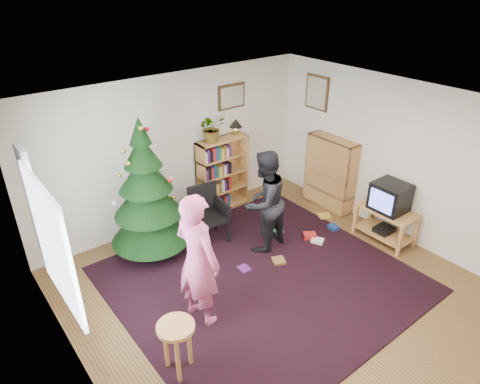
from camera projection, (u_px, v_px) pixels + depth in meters
floor at (275, 291)px, 5.81m from camera, size 5.00×5.00×0.00m
ceiling at (284, 113)px, 4.64m from camera, size 5.00×5.00×0.00m
wall_back at (175, 150)px, 6.96m from camera, size 5.00×0.02×2.50m
wall_left at (76, 299)px, 3.86m from camera, size 0.02×5.00×2.50m
wall_right at (399, 161)px, 6.59m from camera, size 0.02×5.00×2.50m
rug at (261, 279)px, 6.01m from camera, size 3.80×3.60×0.02m
window_pane at (53, 245)px, 4.18m from camera, size 0.04×1.20×1.40m
curtain at (37, 215)px, 4.68m from camera, size 0.06×0.35×1.60m
picture_back at (232, 96)px, 7.24m from camera, size 0.55×0.03×0.42m
picture_right at (317, 93)px, 7.46m from camera, size 0.03×0.50×0.60m
christmas_tree at (147, 200)px, 6.21m from camera, size 1.19×1.19×2.16m
bookshelf_back at (223, 173)px, 7.58m from camera, size 0.95×0.30×1.30m
bookshelf_right at (330, 173)px, 7.58m from camera, size 0.30×0.95×1.30m
tv_stand at (386, 221)px, 6.77m from camera, size 0.49×0.89×0.55m
crt_tv at (390, 197)px, 6.56m from camera, size 0.47×0.51×0.44m
armchair at (206, 211)px, 6.74m from camera, size 0.55×0.55×0.91m
stool at (177, 336)px, 4.43m from camera, size 0.40×0.40×0.67m
person_standing at (198, 260)px, 4.98m from camera, size 0.54×0.71×1.75m
person_by_chair at (264, 202)px, 6.35m from camera, size 0.88×0.74×1.61m
potted_plant at (212, 128)px, 7.05m from camera, size 0.49×0.44×0.49m
table_lamp at (236, 124)px, 7.35m from camera, size 0.22×0.22×0.30m
floor_clutter at (299, 239)px, 6.85m from camera, size 2.23×0.86×0.08m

